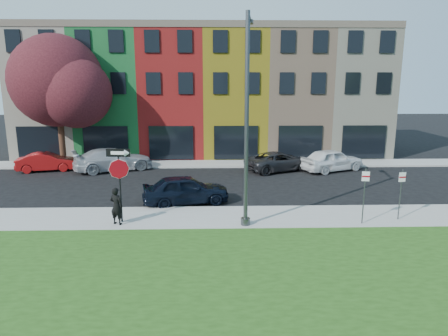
{
  "coord_description": "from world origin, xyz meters",
  "views": [
    {
      "loc": [
        -1.76,
        -14.4,
        6.26
      ],
      "look_at": [
        -1.26,
        4.0,
        2.17
      ],
      "focal_mm": 32.0,
      "sensor_mm": 36.0,
      "label": 1
    }
  ],
  "objects_px": {
    "man": "(116,206)",
    "street_lamp": "(247,122)",
    "stop_sign": "(119,170)",
    "sedan_near": "(186,190)"
  },
  "relations": [
    {
      "from": "man",
      "to": "street_lamp",
      "type": "xyz_separation_m",
      "value": [
        5.58,
        -0.03,
        3.6
      ]
    },
    {
      "from": "stop_sign",
      "to": "man",
      "type": "relative_size",
      "value": 1.99
    },
    {
      "from": "man",
      "to": "street_lamp",
      "type": "height_order",
      "value": "street_lamp"
    },
    {
      "from": "stop_sign",
      "to": "street_lamp",
      "type": "xyz_separation_m",
      "value": [
        5.45,
        -0.34,
        2.09
      ]
    },
    {
      "from": "sedan_near",
      "to": "stop_sign",
      "type": "bearing_deg",
      "value": 125.78
    },
    {
      "from": "sedan_near",
      "to": "street_lamp",
      "type": "height_order",
      "value": "street_lamp"
    },
    {
      "from": "sedan_near",
      "to": "street_lamp",
      "type": "xyz_separation_m",
      "value": [
        2.82,
        -3.29,
        3.79
      ]
    },
    {
      "from": "man",
      "to": "sedan_near",
      "type": "height_order",
      "value": "man"
    },
    {
      "from": "stop_sign",
      "to": "street_lamp",
      "type": "relative_size",
      "value": 0.37
    },
    {
      "from": "street_lamp",
      "to": "stop_sign",
      "type": "bearing_deg",
      "value": -175.68
    }
  ]
}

